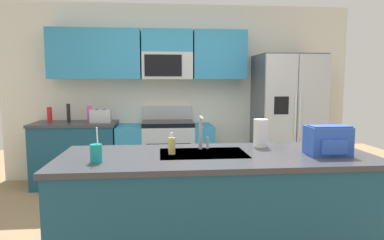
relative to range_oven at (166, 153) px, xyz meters
name	(u,v)px	position (x,y,z in m)	size (l,w,h in m)	color
ground_plane	(194,238)	(0.23, -1.80, -0.44)	(9.00, 9.00, 0.00)	#997A56
kitchen_wall_unit	(171,81)	(0.09, 0.28, 1.03)	(5.20, 0.43, 2.60)	silver
back_counter	(76,154)	(-1.26, 0.00, 0.01)	(1.15, 0.63, 0.90)	navy
range_oven	(166,153)	(0.00, 0.00, 0.00)	(1.36, 0.61, 1.10)	#B7BABF
refrigerator	(287,119)	(1.77, -0.07, 0.48)	(0.90, 0.76, 1.85)	#4C4F54
island_counter	(216,209)	(0.36, -2.26, 0.01)	(2.43, 0.93, 0.90)	navy
toaster	(101,116)	(-0.89, -0.05, 0.55)	(0.28, 0.16, 0.18)	#B7BABF
pepper_mill	(69,113)	(-1.34, 0.00, 0.59)	(0.05, 0.05, 0.26)	black
bottle_red	(50,115)	(-1.61, 0.03, 0.56)	(0.07, 0.07, 0.21)	red
bottle_pink	(89,114)	(-1.06, 0.01, 0.57)	(0.06, 0.06, 0.23)	#EA4C93
sink_faucet	(202,130)	(0.27, -2.07, 0.62)	(0.08, 0.22, 0.28)	#B7BABF
drink_cup_teal	(96,153)	(-0.52, -2.45, 0.52)	(0.08, 0.08, 0.25)	teal
soap_dispenser	(172,146)	(0.02, -2.23, 0.53)	(0.06, 0.06, 0.17)	#D8CC66
paper_towel_roll	(261,133)	(0.79, -1.99, 0.58)	(0.12, 0.12, 0.24)	white
backpack	(328,140)	(1.22, -2.36, 0.57)	(0.32, 0.22, 0.23)	blue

